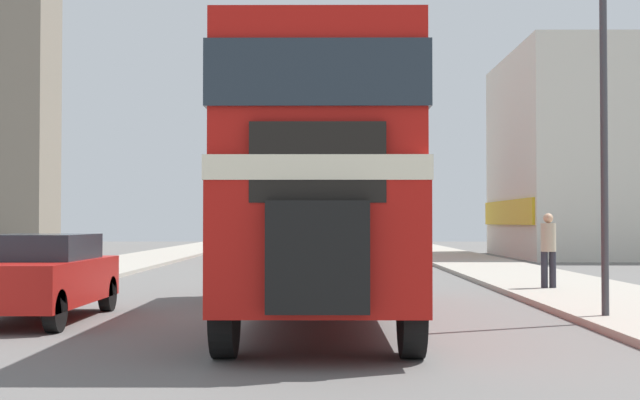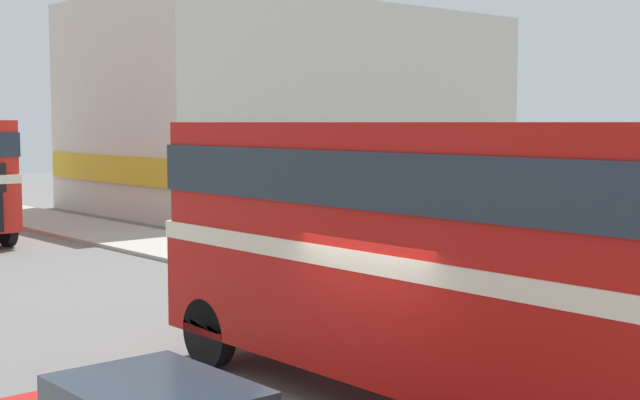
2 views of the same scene
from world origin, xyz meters
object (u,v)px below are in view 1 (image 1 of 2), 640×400
Objects in this scene: double_decker_bus at (320,174)px; street_lamp at (604,78)px; bus_distant at (341,203)px; car_parked_near at (37,275)px; pedestrian_walking at (548,246)px.

double_decker_bus is 1.84× the size of street_lamp.
bus_distant is at bearing 98.56° from street_lamp.
car_parked_near is 11.44m from pedestrian_walking.
street_lamp is (3.78, -25.14, 1.49)m from bus_distant.
double_decker_bus reaches higher than pedestrian_walking.
pedestrian_walking is at bearing 84.25° from street_lamp.
street_lamp is (9.27, -0.31, 3.21)m from car_parked_near.
pedestrian_walking is at bearing 46.39° from double_decker_bus.
bus_distant is at bearing 102.97° from pedestrian_walking.
car_parked_near is (-4.67, -0.28, -1.69)m from double_decker_bus.
bus_distant is at bearing 77.54° from car_parked_near.
street_lamp is at bearing -95.75° from pedestrian_walking.
double_decker_bus is at bearing 3.42° from car_parked_near.
double_decker_bus is 2.64× the size of car_parked_near.
double_decker_bus is 1.06× the size of bus_distant.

